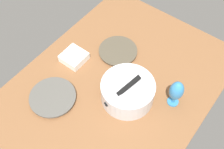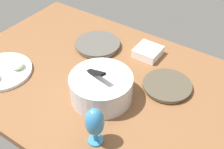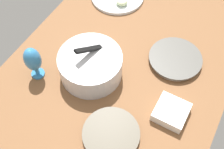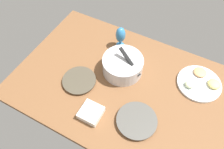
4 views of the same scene
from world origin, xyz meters
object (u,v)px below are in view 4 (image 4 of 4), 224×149
mixing_bowl (123,65)px  fruit_platter (200,82)px  dinner_plate_right (137,121)px  square_bowl_white (91,113)px  hurricane_glass_blue (121,35)px  dinner_plate_left (79,81)px

mixing_bowl → fruit_platter: (54.93, 15.65, -5.32)cm
dinner_plate_right → square_bowl_white: bearing=-161.9°
dinner_plate_right → hurricane_glass_blue: hurricane_glass_blue is taller
mixing_bowl → dinner_plate_left: bearing=-134.3°
dinner_plate_left → fruit_platter: size_ratio=0.78×
hurricane_glass_blue → square_bowl_white: (11.04, -64.50, -8.58)cm
hurricane_glass_blue → dinner_plate_right: bearing=-54.3°
dinner_plate_left → mixing_bowl: bearing=45.7°
dinner_plate_left → square_bowl_white: (21.15, -18.30, 1.48)cm
fruit_platter → square_bowl_white: (-57.05, -57.84, 1.23)cm
mixing_bowl → fruit_platter: mixing_bowl is taller
dinner_plate_right → hurricane_glass_blue: (-39.66, 55.13, 9.83)cm
square_bowl_white → hurricane_glass_blue: bearing=99.7°
square_bowl_white → dinner_plate_right: bearing=18.1°
dinner_plate_right → hurricane_glass_blue: bearing=125.7°
hurricane_glass_blue → square_bowl_white: 66.00cm
fruit_platter → dinner_plate_left: bearing=-153.2°
mixing_bowl → hurricane_glass_blue: mixing_bowl is taller
dinner_plate_right → dinner_plate_left: bearing=169.8°
dinner_plate_right → fruit_platter: (28.44, 48.48, 0.01)cm
dinner_plate_left → dinner_plate_right: 50.56cm
mixing_bowl → square_bowl_white: (-2.12, -42.19, -4.09)cm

